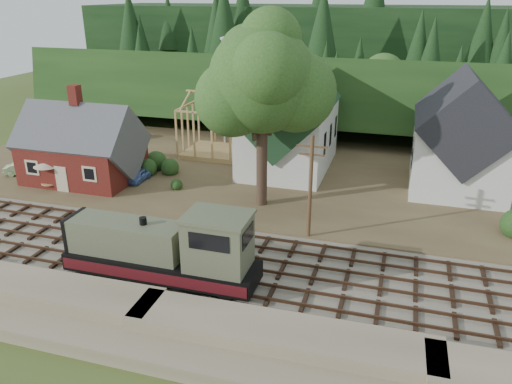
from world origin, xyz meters
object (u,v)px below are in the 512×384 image
(car_green, at_px, (25,169))
(car_red, at_px, (511,189))
(car_blue, at_px, (139,176))
(patio_set, at_px, (47,164))
(locomotive, at_px, (167,251))

(car_green, distance_m, car_red, 45.88)
(car_blue, relative_size, car_red, 0.84)
(car_red, relative_size, patio_set, 1.41)
(patio_set, bearing_deg, car_blue, 29.99)
(locomotive, distance_m, car_red, 31.49)
(car_red, height_order, patio_set, patio_set)
(locomotive, distance_m, car_blue, 18.22)
(car_red, bearing_deg, car_blue, 93.50)
(car_red, bearing_deg, car_green, 92.67)
(locomotive, distance_m, car_green, 25.83)
(car_blue, bearing_deg, patio_set, -149.03)
(locomotive, height_order, car_green, locomotive)
(car_blue, bearing_deg, car_red, 11.98)
(locomotive, bearing_deg, car_blue, 124.90)
(car_green, bearing_deg, patio_set, -141.08)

